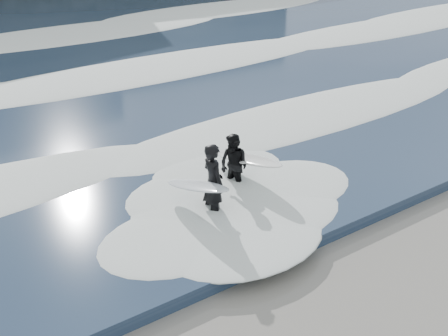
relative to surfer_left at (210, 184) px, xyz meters
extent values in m
ellipsoid|color=white|center=(-0.83, 3.78, -0.53)|extent=(60.00, 3.20, 0.20)
ellipsoid|color=white|center=(-0.83, 10.78, -0.51)|extent=(60.00, 4.00, 0.24)
imported|color=black|center=(0.08, -0.01, -0.01)|extent=(0.50, 0.71, 1.84)
ellipsoid|color=silver|center=(-0.32, 0.04, 0.03)|extent=(0.75, 2.12, 0.66)
imported|color=black|center=(1.15, 0.70, -0.15)|extent=(0.76, 0.88, 1.56)
ellipsoid|color=white|center=(1.57, 0.70, -0.09)|extent=(0.78, 2.35, 0.54)
camera|label=1|loc=(-6.02, -9.02, 5.57)|focal=45.00mm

